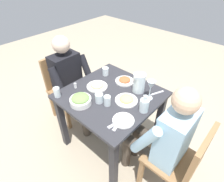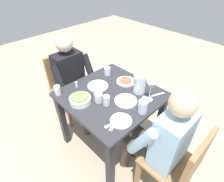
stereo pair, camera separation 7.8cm
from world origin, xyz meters
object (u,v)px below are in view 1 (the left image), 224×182
water_glass_near_right (105,71)px  water_glass_near_left (99,98)px  chair_far (64,85)px  plate_yoghurt (123,119)px  diner_near (163,136)px  plate_fries (126,99)px  oil_carafe (144,106)px  salt_shaker (75,86)px  diner_far (72,81)px  water_pitcher (139,83)px  wine_glass (151,86)px  water_glass_far_left (57,92)px  plate_rice_curry (125,80)px  dining_table (111,104)px  water_glass_center (107,101)px  plate_beans (97,86)px  salad_bowl (80,100)px  chair_near (182,161)px

water_glass_near_right → water_glass_near_left: 0.47m
chair_far → plate_yoghurt: size_ratio=4.78×
diner_near → plate_fries: (0.04, 0.42, 0.13)m
oil_carafe → salt_shaker: (-0.19, 0.70, -0.03)m
diner_far → salt_shaker: 0.32m
water_pitcher → oil_carafe: size_ratio=1.16×
water_glass_near_right → plate_fries: bearing=-113.1°
water_glass_near_left → wine_glass: 0.48m
diner_far → water_glass_far_left: diner_far is taller
plate_rice_curry → oil_carafe: 0.47m
dining_table → plate_yoghurt: plate_yoghurt is taller
water_glass_center → water_glass_near_left: 0.09m
diner_far → water_glass_near_left: diner_far is taller
water_glass_center → water_glass_near_left: water_glass_center is taller
water_glass_near_left → wine_glass: wine_glass is taller
water_glass_far_left → water_glass_near_left: bearing=-58.7°
dining_table → water_glass_near_left: bearing=178.3°
water_pitcher → salt_shaker: water_pitcher is taller
plate_beans → plate_fries: (0.03, -0.36, 0.00)m
water_pitcher → water_glass_near_right: (-0.01, 0.45, -0.05)m
plate_yoghurt → oil_carafe: (0.21, -0.05, 0.04)m
diner_near → plate_rice_curry: diner_near is taller
chair_far → plate_rice_curry: bearing=-69.3°
plate_yoghurt → water_glass_near_right: bearing=55.7°
salad_bowl → plate_yoghurt: size_ratio=1.09×
chair_far → plate_beans: (0.02, -0.62, 0.27)m
water_glass_far_left → chair_near: bearing=-73.1°
chair_far → salt_shaker: 0.56m
chair_near → chair_far: same height
diner_near → salt_shaker: 0.95m
water_glass_far_left → water_glass_center: bearing=-61.7°
water_glass_near_left → salt_shaker: water_glass_near_left is taller
water_glass_far_left → salt_shaker: bearing=-5.1°
salad_bowl → water_glass_near_left: size_ratio=2.21×
chair_far → dining_table: bearing=-87.4°
wine_glass → water_glass_center: bearing=145.5°
plate_rice_curry → water_glass_near_left: water_glass_near_left is taller
diner_near → salad_bowl: (-0.27, 0.71, 0.15)m
wine_glass → salt_shaker: wine_glass is taller
water_glass_far_left → oil_carafe: (0.39, -0.72, 0.01)m
wine_glass → salt_shaker: (-0.36, 0.64, -0.11)m
diner_near → water_glass_center: 0.55m
diner_near → water_glass_center: size_ratio=12.21×
plate_beans → water_glass_near_left: bearing=-129.5°
chair_near → wine_glass: bearing=66.7°
water_glass_near_right → chair_far: bearing=115.9°
salad_bowl → water_glass_far_left: water_glass_far_left is taller
dining_table → water_glass_near_left: 0.24m
oil_carafe → chair_near: bearing=-95.1°
water_pitcher → plate_beans: 0.43m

